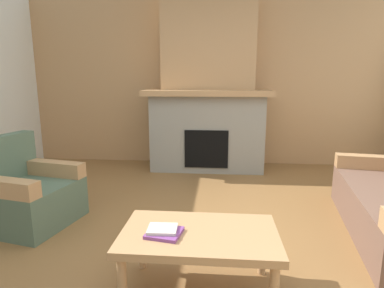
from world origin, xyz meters
The scene contains 6 objects.
ground centered at (0.00, 0.00, 0.00)m, with size 9.00×9.00×0.00m, color brown.
wall_back_wood_panel centered at (0.00, 3.00, 1.35)m, with size 6.00×0.12×2.70m, color tan.
fireplace centered at (0.00, 2.62, 1.16)m, with size 1.90×0.82×2.70m.
armchair centered at (-1.68, 0.44, 0.29)m, with size 0.90×0.90×0.85m.
coffee_table centered at (0.07, -0.45, 0.38)m, with size 1.00×0.60×0.43m.
book_stack_near_edge centered at (-0.15, -0.50, 0.45)m, with size 0.24×0.23×0.04m.
Camera 1 is at (0.18, -2.31, 1.38)m, focal length 29.61 mm.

